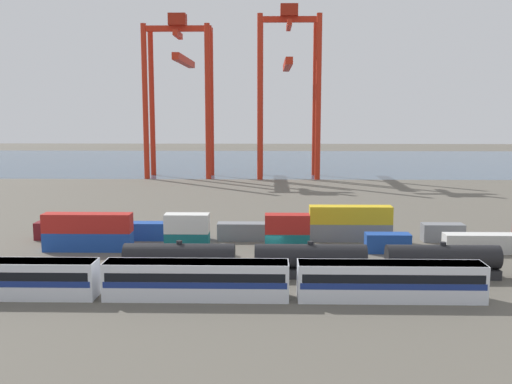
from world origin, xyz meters
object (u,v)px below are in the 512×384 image
shipping_container_0 (88,241)px  shipping_container_4 (287,242)px  gantry_crane_west (180,79)px  freight_tank_row (442,261)px  shipping_container_13 (443,232)px  gantry_crane_central (288,77)px  passenger_train (196,278)px

shipping_container_0 → shipping_container_4: (27.35, 0.00, 0.00)m
shipping_container_4 → gantry_crane_west: (-27.99, 90.41, 26.45)m
freight_tank_row → gantry_crane_west: gantry_crane_west is taller
shipping_container_0 → shipping_container_13: size_ratio=2.00×
freight_tank_row → shipping_container_0: 46.46m
freight_tank_row → gantry_crane_west: 114.91m
shipping_container_4 → gantry_crane_central: bearing=88.2°
gantry_crane_west → shipping_container_13: bearing=-58.5°
shipping_container_13 → gantry_crane_west: size_ratio=0.13×
passenger_train → shipping_container_0: bearing=131.0°
passenger_train → shipping_container_13: size_ratio=9.69×
shipping_container_4 → gantry_crane_central: size_ratio=0.13×
shipping_container_0 → shipping_container_4: 27.35m
freight_tank_row → shipping_container_13: 19.69m
gantry_crane_west → gantry_crane_central: size_ratio=0.95×
passenger_train → shipping_container_4: bearing=63.8°
shipping_container_0 → freight_tank_row: bearing=-14.8°
gantry_crane_central → freight_tank_row: bearing=-81.8°
freight_tank_row → shipping_container_4: bearing=145.9°
freight_tank_row → gantry_crane_west: size_ratio=1.63×
gantry_crane_west → gantry_crane_central: 30.89m
freight_tank_row → passenger_train: bearing=-163.4°
freight_tank_row → gantry_crane_central: size_ratio=1.55×
shipping_container_0 → gantry_crane_west: bearing=90.4°
freight_tank_row → gantry_crane_central: 106.38m
shipping_container_4 → shipping_container_13: same height
shipping_container_13 → gantry_crane_central: (-20.28, 83.12, 27.10)m
passenger_train → shipping_container_13: bearing=39.3°
gantry_crane_central → shipping_container_0: bearing=-108.5°
passenger_train → gantry_crane_west: 114.85m
shipping_container_4 → gantry_crane_west: size_ratio=0.13×
passenger_train → freight_tank_row: freight_tank_row is taller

